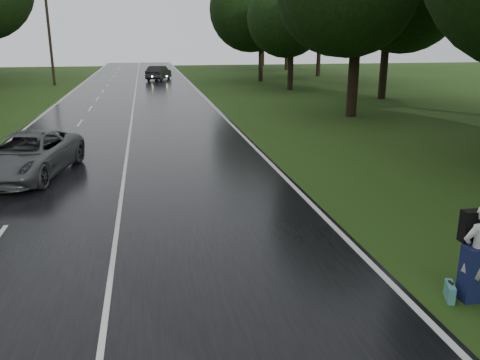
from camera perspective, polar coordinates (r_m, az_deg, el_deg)
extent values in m
plane|color=#244012|center=(11.47, -14.67, -10.20)|extent=(160.00, 160.00, 0.00)
cube|color=black|center=(30.69, -12.50, 6.61)|extent=(12.00, 140.00, 0.04)
cube|color=silver|center=(30.69, -12.51, 6.65)|extent=(0.12, 140.00, 0.01)
imported|color=#484B4D|center=(19.64, -23.50, 2.68)|extent=(3.77, 6.13, 1.59)
imported|color=black|center=(59.77, -9.42, 12.18)|extent=(3.22, 5.30, 1.65)
imported|color=silver|center=(10.64, 26.03, -7.60)|extent=(0.74, 0.50, 2.01)
cube|color=#161D4A|center=(10.82, 25.74, -9.75)|extent=(0.57, 0.39, 1.13)
cube|color=black|center=(10.70, 25.38, -4.84)|extent=(0.46, 0.25, 0.64)
cube|color=teal|center=(10.78, 23.17, -11.83)|extent=(0.32, 0.50, 0.34)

